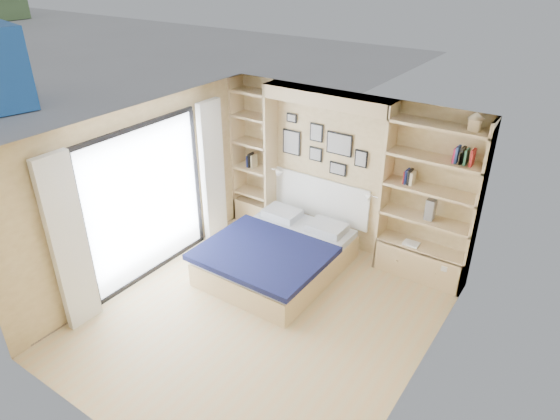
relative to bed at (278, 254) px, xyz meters
The scene contains 8 objects.
ground 1.17m from the bed, 66.77° to the right, with size 4.50×4.50×0.00m, color tan.
room_shell 0.93m from the bed, 82.26° to the left, with size 4.50×4.50×4.50m.
bed is the anchor object (origin of this frame).
photo_gallery 1.77m from the bed, 90.09° to the left, with size 1.48×0.02×0.82m.
reading_lamps 1.27m from the bed, 81.04° to the left, with size 1.92×0.12×0.15m.
shelf_decor 2.32m from the bed, 33.52° to the left, with size 3.60×0.23×2.03m.
deck 3.33m from the bed, 161.59° to the right, with size 3.20×4.00×0.05m, color #776658.
deck_chair 3.24m from the bed, behind, with size 0.76×0.92×0.80m.
Camera 1 is at (3.08, -4.06, 4.31)m, focal length 32.00 mm.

